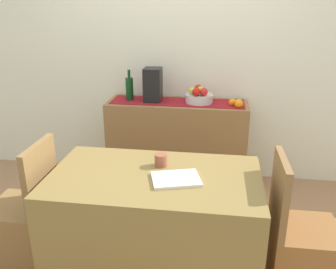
% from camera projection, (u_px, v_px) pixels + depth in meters
% --- Properties ---
extents(ground_plane, '(6.40, 6.40, 0.02)m').
position_uv_depth(ground_plane, '(158.00, 236.00, 2.87)').
color(ground_plane, '#9E7353').
rests_on(ground_plane, ground).
extents(room_wall_rear, '(6.40, 0.06, 2.70)m').
position_uv_depth(room_wall_rear, '(177.00, 43.00, 3.48)').
color(room_wall_rear, silver).
rests_on(room_wall_rear, ground).
extents(sideboard_console, '(1.33, 0.42, 0.83)m').
position_uv_depth(sideboard_console, '(177.00, 143.00, 3.57)').
color(sideboard_console, olive).
rests_on(sideboard_console, ground).
extents(table_runner, '(1.25, 0.32, 0.01)m').
position_uv_depth(table_runner, '(177.00, 102.00, 3.42)').
color(table_runner, maroon).
rests_on(table_runner, sideboard_console).
extents(fruit_bowl, '(0.25, 0.25, 0.08)m').
position_uv_depth(fruit_bowl, '(199.00, 98.00, 3.38)').
color(fruit_bowl, silver).
rests_on(fruit_bowl, table_runner).
extents(apple_front, '(0.07, 0.07, 0.07)m').
position_uv_depth(apple_front, '(198.00, 88.00, 3.43)').
color(apple_front, red).
rests_on(apple_front, fruit_bowl).
extents(apple_left, '(0.07, 0.07, 0.07)m').
position_uv_depth(apple_left, '(201.00, 90.00, 3.37)').
color(apple_left, gold).
rests_on(apple_left, fruit_bowl).
extents(apple_upper, '(0.08, 0.08, 0.08)m').
position_uv_depth(apple_upper, '(196.00, 92.00, 3.29)').
color(apple_upper, red).
rests_on(apple_upper, fruit_bowl).
extents(apple_center, '(0.07, 0.07, 0.07)m').
position_uv_depth(apple_center, '(192.00, 91.00, 3.35)').
color(apple_center, gold).
rests_on(apple_center, fruit_bowl).
extents(apple_rear, '(0.07, 0.07, 0.07)m').
position_uv_depth(apple_rear, '(204.00, 92.00, 3.30)').
color(apple_rear, red).
rests_on(apple_rear, fruit_bowl).
extents(wine_bottle, '(0.07, 0.07, 0.29)m').
position_uv_depth(wine_bottle, '(130.00, 89.00, 3.44)').
color(wine_bottle, '#0F3918').
rests_on(wine_bottle, sideboard_console).
extents(coffee_maker, '(0.16, 0.18, 0.32)m').
position_uv_depth(coffee_maker, '(153.00, 85.00, 3.39)').
color(coffee_maker, black).
rests_on(coffee_maker, sideboard_console).
extents(orange_loose_end, '(0.08, 0.08, 0.08)m').
position_uv_depth(orange_loose_end, '(239.00, 104.00, 3.23)').
color(orange_loose_end, orange).
rests_on(orange_loose_end, sideboard_console).
extents(orange_loose_far, '(0.07, 0.07, 0.07)m').
position_uv_depth(orange_loose_far, '(233.00, 102.00, 3.29)').
color(orange_loose_far, orange).
rests_on(orange_loose_far, sideboard_console).
extents(dining_table, '(1.30, 0.76, 0.74)m').
position_uv_depth(dining_table, '(155.00, 226.00, 2.34)').
color(dining_table, olive).
rests_on(dining_table, ground).
extents(open_book, '(0.33, 0.28, 0.02)m').
position_uv_depth(open_book, '(176.00, 179.00, 2.15)').
color(open_book, white).
rests_on(open_book, dining_table).
extents(coffee_cup, '(0.08, 0.08, 0.08)m').
position_uv_depth(coffee_cup, '(161.00, 160.00, 2.32)').
color(coffee_cup, brown).
rests_on(coffee_cup, dining_table).
extents(chair_near_window, '(0.40, 0.40, 0.90)m').
position_uv_depth(chair_near_window, '(25.00, 228.00, 2.50)').
color(chair_near_window, olive).
rests_on(chair_near_window, ground).
extents(chair_by_corner, '(0.40, 0.40, 0.90)m').
position_uv_depth(chair_by_corner, '(299.00, 253.00, 2.26)').
color(chair_by_corner, brown).
rests_on(chair_by_corner, ground).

